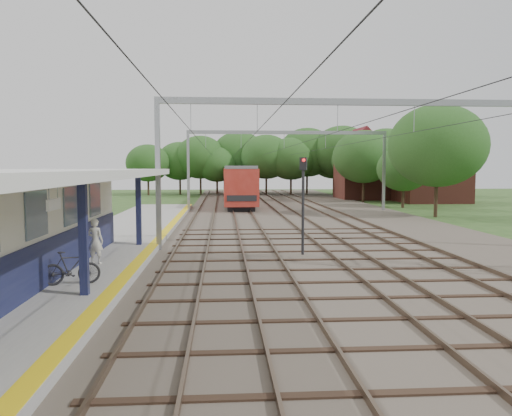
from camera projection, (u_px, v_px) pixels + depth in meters
name	position (u px, v px, depth m)	size (l,w,h in m)	color
ground	(350.00, 401.00, 8.23)	(160.00, 160.00, 0.00)	#2D4C1E
ballast_bed	(302.00, 217.00, 38.32)	(18.00, 90.00, 0.10)	#473D33
platform	(98.00, 252.00, 21.64)	(5.00, 52.00, 0.35)	gray
yellow_stripe	(150.00, 248.00, 21.77)	(0.45, 52.00, 0.01)	yellow
canopy	(11.00, 175.00, 13.38)	(6.40, 20.00, 3.44)	#13173D
rail_tracks	(270.00, 216.00, 38.15)	(11.80, 88.00, 0.15)	brown
catenary_system	(305.00, 142.00, 33.15)	(17.22, 88.00, 7.00)	gray
tree_band	(268.00, 159.00, 64.89)	(31.72, 30.88, 8.82)	#382619
house_near	(432.00, 175.00, 55.13)	(7.00, 6.12, 7.89)	brown
house_far	(371.00, 173.00, 60.74)	(8.00, 6.12, 8.66)	brown
person	(95.00, 241.00, 18.18)	(0.60, 0.40, 1.66)	silver
bicycle	(71.00, 268.00, 14.90)	(0.48, 1.69, 1.02)	black
train	(236.00, 181.00, 59.81)	(2.98, 37.05, 3.90)	black
signal_post	(303.00, 195.00, 21.31)	(0.34, 0.30, 4.28)	black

